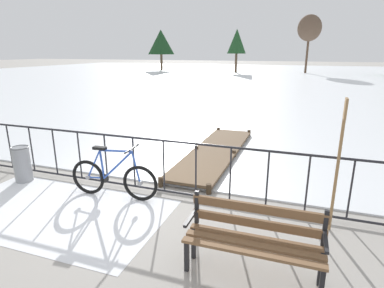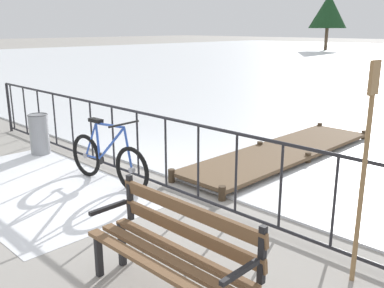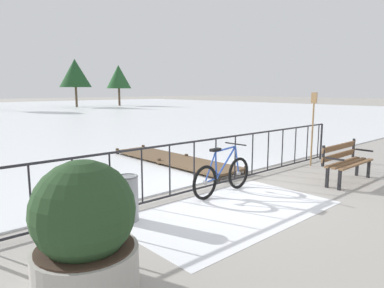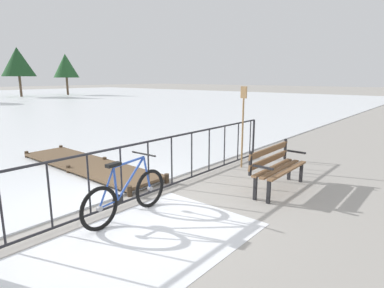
# 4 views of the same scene
# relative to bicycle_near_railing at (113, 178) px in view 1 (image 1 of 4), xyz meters

# --- Properties ---
(ground_plane) EXTENTS (160.00, 160.00, 0.00)m
(ground_plane) POSITION_rel_bicycle_near_railing_xyz_m (0.21, 0.39, -0.37)
(ground_plane) COLOR #9E9991
(frozen_pond) EXTENTS (80.00, 56.00, 0.03)m
(frozen_pond) POSITION_rel_bicycle_near_railing_xyz_m (0.21, 28.79, -0.35)
(frozen_pond) COLOR white
(frozen_pond) RESTS_ON ground
(snow_patch) EXTENTS (3.74, 2.09, 0.01)m
(snow_patch) POSITION_rel_bicycle_near_railing_xyz_m (-0.64, -0.81, -0.36)
(snow_patch) COLOR white
(snow_patch) RESTS_ON ground
(railing_fence) EXTENTS (9.06, 0.06, 1.07)m
(railing_fence) POSITION_rel_bicycle_near_railing_xyz_m (0.21, 0.39, 0.19)
(railing_fence) COLOR #232328
(railing_fence) RESTS_ON ground
(bicycle_near_railing) EXTENTS (1.71, 0.52, 0.97)m
(bicycle_near_railing) POSITION_rel_bicycle_near_railing_xyz_m (0.00, 0.00, 0.00)
(bicycle_near_railing) COLOR black
(bicycle_near_railing) RESTS_ON ground
(park_bench) EXTENTS (1.60, 0.49, 0.89)m
(park_bench) POSITION_rel_bicycle_near_railing_xyz_m (2.72, -1.22, 0.14)
(park_bench) COLOR brown
(park_bench) RESTS_ON ground
(trash_bin) EXTENTS (0.35, 0.35, 0.73)m
(trash_bin) POSITION_rel_bicycle_near_railing_xyz_m (-2.17, 0.03, 0.00)
(trash_bin) COLOR gray
(trash_bin) RESTS_ON ground
(oar_upright) EXTENTS (0.04, 0.16, 1.98)m
(oar_upright) POSITION_rel_bicycle_near_railing_xyz_m (3.66, 0.12, 0.77)
(oar_upright) COLOR #937047
(oar_upright) RESTS_ON ground
(wooden_dock) EXTENTS (1.10, 4.51, 0.20)m
(wooden_dock) POSITION_rel_bicycle_near_railing_xyz_m (1.10, 2.90, -0.25)
(wooden_dock) COLOR brown
(wooden_dock) RESTS_ON ground
(tree_far_west) EXTENTS (3.54, 3.54, 5.27)m
(tree_far_west) POSITION_rel_bicycle_near_railing_xyz_m (-15.64, 36.03, 3.30)
(tree_far_west) COLOR brown
(tree_far_west) RESTS_ON ground
(tree_west_mid) EXTENTS (2.22, 2.22, 5.05)m
(tree_west_mid) POSITION_rel_bicycle_near_railing_xyz_m (-4.98, 34.25, 3.24)
(tree_west_mid) COLOR brown
(tree_west_mid) RESTS_ON ground
(tree_centre) EXTENTS (2.65, 2.65, 6.51)m
(tree_centre) POSITION_rel_bicycle_near_railing_xyz_m (2.99, 35.99, 4.64)
(tree_centre) COLOR brown
(tree_centre) RESTS_ON ground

